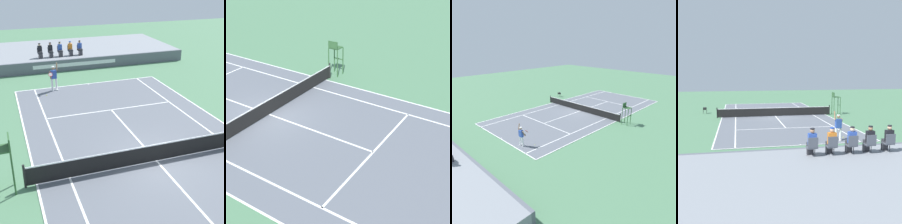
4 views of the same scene
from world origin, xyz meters
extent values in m
plane|color=#4C7A56|center=(0.00, 0.00, 0.00)|extent=(80.00, 80.00, 0.00)
cube|color=slate|center=(0.00, 0.00, 0.01)|extent=(10.98, 23.78, 0.02)
cube|color=white|center=(0.00, 11.89, 0.02)|extent=(10.98, 0.10, 0.01)
cube|color=white|center=(0.00, -11.89, 0.02)|extent=(10.98, 0.10, 0.01)
cube|color=white|center=(-5.49, 0.00, 0.02)|extent=(0.10, 23.78, 0.01)
cube|color=white|center=(5.49, 0.00, 0.02)|extent=(0.10, 23.78, 0.01)
cube|color=white|center=(-4.11, 0.00, 0.02)|extent=(0.10, 23.78, 0.01)
cube|color=white|center=(4.11, 0.00, 0.02)|extent=(0.10, 23.78, 0.01)
cube|color=white|center=(0.00, 6.40, 0.02)|extent=(8.22, 0.10, 0.01)
cube|color=white|center=(0.00, -6.40, 0.02)|extent=(8.22, 0.10, 0.01)
cube|color=white|center=(0.00, 0.00, 0.02)|extent=(0.10, 12.80, 0.01)
cube|color=white|center=(0.00, 11.79, 0.02)|extent=(0.10, 0.20, 0.01)
cube|color=white|center=(0.00, -11.79, 0.02)|extent=(0.10, 0.20, 0.01)
cylinder|color=black|center=(-5.94, 0.00, 0.54)|extent=(0.10, 0.10, 1.07)
cylinder|color=black|center=(5.94, 0.00, 0.54)|extent=(0.10, 0.10, 1.07)
cube|color=black|center=(0.00, 0.00, 0.48)|extent=(11.78, 0.02, 0.84)
cube|color=white|center=(0.00, 0.00, 0.90)|extent=(11.78, 0.03, 0.06)
cube|color=#565B66|center=(0.00, 16.02, 0.51)|extent=(21.10, 0.24, 1.01)
cube|color=silver|center=(0.00, 15.89, 0.56)|extent=(7.38, 0.01, 0.32)
cube|color=gray|center=(0.00, 20.69, 0.51)|extent=(21.10, 9.11, 1.01)
cube|color=#474C56|center=(-2.81, 17.37, 1.42)|extent=(0.44, 0.44, 0.06)
cube|color=#474C56|center=(-2.81, 17.57, 1.67)|extent=(0.44, 0.06, 0.44)
cylinder|color=#4C4C51|center=(-2.63, 17.22, 1.20)|extent=(0.04, 0.04, 0.38)
cylinder|color=#4C4C51|center=(-2.98, 17.22, 1.20)|extent=(0.04, 0.04, 0.38)
cube|color=#2D2D33|center=(-2.81, 17.27, 1.50)|extent=(0.34, 0.44, 0.16)
cube|color=#2D2D33|center=(-2.81, 17.07, 1.23)|extent=(0.30, 0.14, 0.44)
cube|color=black|center=(-2.81, 17.43, 1.79)|extent=(0.36, 0.22, 0.52)
sphere|color=tan|center=(-2.81, 17.43, 2.16)|extent=(0.20, 0.20, 0.20)
cylinder|color=black|center=(-2.81, 17.43, 2.25)|extent=(0.19, 0.19, 0.05)
cube|color=#474C56|center=(-1.88, 17.37, 1.42)|extent=(0.44, 0.44, 0.06)
cube|color=#474C56|center=(-1.88, 17.57, 1.67)|extent=(0.44, 0.06, 0.44)
cylinder|color=#4C4C51|center=(-1.70, 17.22, 1.20)|extent=(0.04, 0.04, 0.38)
cylinder|color=#4C4C51|center=(-2.05, 17.22, 1.20)|extent=(0.04, 0.04, 0.38)
cube|color=#2D2D33|center=(-1.88, 17.27, 1.50)|extent=(0.34, 0.44, 0.16)
cube|color=#2D2D33|center=(-1.88, 17.07, 1.23)|extent=(0.30, 0.14, 0.44)
cube|color=black|center=(-1.88, 17.43, 1.79)|extent=(0.36, 0.22, 0.52)
sphere|color=#A37556|center=(-1.88, 17.43, 2.16)|extent=(0.20, 0.20, 0.20)
cylinder|color=black|center=(-1.88, 17.43, 2.25)|extent=(0.19, 0.19, 0.05)
cube|color=#474C56|center=(-1.02, 17.37, 1.42)|extent=(0.44, 0.44, 0.06)
cube|color=#474C56|center=(-1.02, 17.57, 1.67)|extent=(0.44, 0.06, 0.44)
cylinder|color=#4C4C51|center=(-0.85, 17.22, 1.20)|extent=(0.04, 0.04, 0.38)
cylinder|color=#4C4C51|center=(-1.20, 17.22, 1.20)|extent=(0.04, 0.04, 0.38)
cube|color=#2D2D33|center=(-1.02, 17.27, 1.50)|extent=(0.34, 0.44, 0.16)
cube|color=#2D2D33|center=(-1.02, 17.07, 1.23)|extent=(0.30, 0.14, 0.44)
cube|color=#2D4CA8|center=(-1.02, 17.43, 1.79)|extent=(0.36, 0.22, 0.52)
sphere|color=beige|center=(-1.02, 17.43, 2.16)|extent=(0.20, 0.20, 0.20)
cylinder|color=black|center=(-1.02, 17.43, 2.25)|extent=(0.19, 0.19, 0.05)
cube|color=#474C56|center=(-0.09, 17.37, 1.42)|extent=(0.44, 0.44, 0.06)
cube|color=#474C56|center=(-0.09, 17.57, 1.67)|extent=(0.44, 0.06, 0.44)
cylinder|color=#4C4C51|center=(0.09, 17.22, 1.20)|extent=(0.04, 0.04, 0.38)
cylinder|color=#4C4C51|center=(-0.27, 17.22, 1.20)|extent=(0.04, 0.04, 0.38)
cube|color=#2D2D33|center=(-0.09, 17.27, 1.50)|extent=(0.34, 0.44, 0.16)
cube|color=#2D2D33|center=(-0.09, 17.07, 1.23)|extent=(0.30, 0.14, 0.44)
cube|color=orange|center=(-0.09, 17.43, 1.79)|extent=(0.36, 0.22, 0.52)
sphere|color=tan|center=(-0.09, 17.43, 2.16)|extent=(0.20, 0.20, 0.20)
cylinder|color=#2D4CA8|center=(-0.09, 17.43, 2.25)|extent=(0.19, 0.19, 0.05)
cube|color=#474C56|center=(0.79, 17.37, 1.42)|extent=(0.44, 0.44, 0.06)
cube|color=#474C56|center=(0.79, 17.57, 1.67)|extent=(0.44, 0.06, 0.44)
cylinder|color=#4C4C51|center=(0.97, 17.22, 1.20)|extent=(0.04, 0.04, 0.38)
cylinder|color=#4C4C51|center=(0.62, 17.22, 1.20)|extent=(0.04, 0.04, 0.38)
cube|color=#2D2D33|center=(0.79, 17.27, 1.50)|extent=(0.34, 0.44, 0.16)
cube|color=#2D2D33|center=(0.79, 17.07, 1.23)|extent=(0.30, 0.14, 0.44)
cube|color=#2D4CA8|center=(0.79, 17.43, 1.79)|extent=(0.36, 0.22, 0.52)
sphere|color=#A37556|center=(0.79, 17.43, 2.16)|extent=(0.20, 0.20, 0.20)
cylinder|color=black|center=(0.79, 17.43, 2.25)|extent=(0.19, 0.19, 0.05)
cylinder|color=white|center=(-2.56, 11.29, 0.46)|extent=(0.15, 0.15, 0.92)
cylinder|color=white|center=(-2.87, 11.27, 0.46)|extent=(0.15, 0.15, 0.92)
cube|color=white|center=(-2.55, 11.24, 0.05)|extent=(0.14, 0.29, 0.10)
cube|color=white|center=(-2.87, 11.21, 0.05)|extent=(0.14, 0.29, 0.10)
cube|color=#2D4CA8|center=(-2.72, 11.28, 1.22)|extent=(0.42, 0.27, 0.60)
sphere|color=#A37556|center=(-2.72, 11.28, 1.69)|extent=(0.22, 0.22, 0.22)
cylinder|color=white|center=(-2.72, 11.28, 1.78)|extent=(0.21, 0.21, 0.06)
cylinder|color=#A37556|center=(-2.45, 11.27, 1.78)|extent=(0.11, 0.22, 0.61)
cylinder|color=#A37556|center=(-2.97, 11.16, 1.24)|extent=(0.12, 0.33, 0.56)
cylinder|color=black|center=(-3.00, 11.04, 1.11)|extent=(0.05, 0.19, 0.25)
torus|color=red|center=(-3.00, 10.86, 1.37)|extent=(0.32, 0.22, 0.26)
cylinder|color=silver|center=(-3.00, 10.86, 1.37)|extent=(0.28, 0.18, 0.22)
sphere|color=#D1E533|center=(-3.45, 10.37, 0.03)|extent=(0.07, 0.07, 0.07)
cylinder|color=#2D562D|center=(-7.05, -0.35, 0.95)|extent=(0.07, 0.07, 1.90)
cylinder|color=#2D562D|center=(-7.05, 0.35, 0.95)|extent=(0.07, 0.07, 1.90)
cylinder|color=#2D562D|center=(-6.35, -0.35, 0.95)|extent=(0.07, 0.07, 1.90)
cylinder|color=#2D562D|center=(-6.35, 0.35, 0.95)|extent=(0.07, 0.07, 1.90)
cube|color=#2D562D|center=(-6.70, 0.00, 1.93)|extent=(0.70, 0.70, 0.06)
cube|color=#2D562D|center=(-6.35, 0.00, 2.20)|extent=(0.06, 0.70, 0.48)
cube|color=#2D562D|center=(-7.01, 0.00, 1.04)|extent=(0.10, 0.70, 0.04)
cube|color=black|center=(7.50, -3.38, 0.56)|extent=(0.36, 0.36, 0.28)
cylinder|color=black|center=(7.33, -3.55, 0.21)|extent=(0.02, 0.02, 0.42)
cylinder|color=black|center=(7.67, -3.55, 0.21)|extent=(0.02, 0.02, 0.42)
cylinder|color=black|center=(7.33, -3.21, 0.21)|extent=(0.02, 0.02, 0.42)
cylinder|color=black|center=(7.67, -3.21, 0.21)|extent=(0.02, 0.02, 0.42)
ellipsoid|color=#D1E533|center=(7.50, -3.38, 0.64)|extent=(0.30, 0.30, 0.12)
camera|label=1|loc=(-6.27, -11.59, 8.18)|focal=52.56mm
camera|label=2|loc=(11.40, 11.79, 9.23)|focal=53.90mm
camera|label=3|loc=(-17.49, 20.93, 9.02)|focal=34.40mm
camera|label=4|loc=(3.91, 28.61, 4.66)|focal=44.49mm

